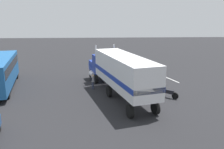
{
  "coord_description": "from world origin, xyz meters",
  "views": [
    {
      "loc": [
        -27.13,
        0.78,
        7.67
      ],
      "look_at": [
        -2.87,
        -0.61,
        1.6
      ],
      "focal_mm": 37.42,
      "sensor_mm": 36.0,
      "label": 1
    }
  ],
  "objects_px": {
    "semi_truck": "(119,71)",
    "motorcycle": "(168,93)",
    "parked_bus": "(0,70)",
    "person_bystander": "(93,81)"
  },
  "relations": [
    {
      "from": "semi_truck",
      "to": "person_bystander",
      "type": "distance_m",
      "value": 3.8
    },
    {
      "from": "parked_bus",
      "to": "person_bystander",
      "type": "bearing_deg",
      "value": -94.71
    },
    {
      "from": "semi_truck",
      "to": "parked_bus",
      "type": "bearing_deg",
      "value": 76.82
    },
    {
      "from": "motorcycle",
      "to": "person_bystander",
      "type": "bearing_deg",
      "value": 66.88
    },
    {
      "from": "motorcycle",
      "to": "semi_truck",
      "type": "bearing_deg",
      "value": 77.84
    },
    {
      "from": "parked_bus",
      "to": "semi_truck",
      "type": "bearing_deg",
      "value": -103.18
    },
    {
      "from": "person_bystander",
      "to": "parked_bus",
      "type": "relative_size",
      "value": 0.14
    },
    {
      "from": "semi_truck",
      "to": "motorcycle",
      "type": "relative_size",
      "value": 8.91
    },
    {
      "from": "semi_truck",
      "to": "person_bystander",
      "type": "height_order",
      "value": "semi_truck"
    },
    {
      "from": "parked_bus",
      "to": "motorcycle",
      "type": "bearing_deg",
      "value": -102.91
    }
  ]
}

